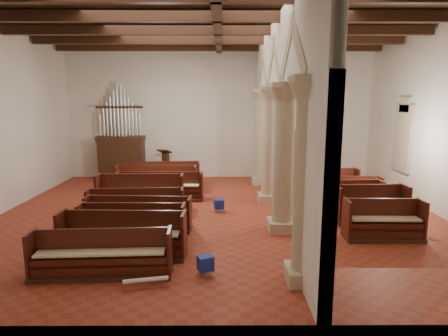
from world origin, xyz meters
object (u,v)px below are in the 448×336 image
pipe_organ (122,150)px  processional_banner (302,163)px  nave_pew_0 (102,261)px  aisle_pew_0 (383,226)px  lectern (166,167)px

pipe_organ → processional_banner: bearing=-3.0°
processional_banner → nave_pew_0: bearing=-110.8°
pipe_organ → aisle_pew_0: size_ratio=2.18×
lectern → pipe_organ: bearing=-158.0°
lectern → processional_banner: processional_banner is taller
aisle_pew_0 → nave_pew_0: bearing=-162.1°
pipe_organ → aisle_pew_0: (8.87, -7.66, -1.01)m
aisle_pew_0 → lectern: bearing=132.8°
pipe_organ → processional_banner: size_ratio=1.81×
lectern → processional_banner: 6.24m
pipe_organ → lectern: 2.16m
processional_banner → aisle_pew_0: 7.27m
lectern → aisle_pew_0: size_ratio=0.71×
nave_pew_0 → aisle_pew_0: bearing=13.8°
pipe_organ → aisle_pew_0: bearing=-40.8°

